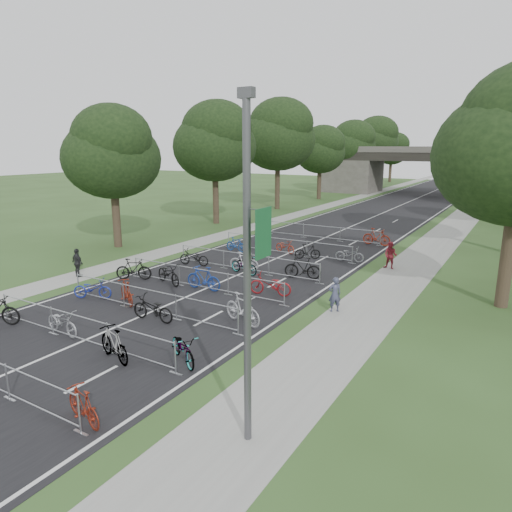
{
  "coord_description": "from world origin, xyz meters",
  "views": [
    {
      "loc": [
        13.58,
        -6.38,
        7.02
      ],
      "look_at": [
        0.87,
        14.72,
        1.1
      ],
      "focal_mm": 32.0,
      "sensor_mm": 36.0,
      "label": 1
    }
  ],
  "objects": [
    {
      "name": "barrier_row_6",
      "position": [
        0.0,
        26.0,
        0.55
      ],
      "size": [
        9.7,
        0.08,
        1.1
      ],
      "color": "#AAACB2",
      "rests_on": "ground"
    },
    {
      "name": "bike_15",
      "position": [
        3.32,
        11.98,
        0.54
      ],
      "size": [
        2.18,
        1.17,
        1.09
      ],
      "primitive_type": "imported",
      "rotation": [
        0.0,
        0.0,
        4.94
      ],
      "color": "maroon",
      "rests_on": "ground"
    },
    {
      "name": "bike_22",
      "position": [
        1.77,
        19.62,
        0.49
      ],
      "size": [
        1.67,
        1.13,
        0.98
      ],
      "primitive_type": "imported",
      "rotation": [
        0.0,
        0.0,
        2.02
      ],
      "color": "black",
      "rests_on": "ground"
    },
    {
      "name": "pedestrian_b",
      "position": [
        6.94,
        19.92,
        0.81
      ],
      "size": [
        0.85,
        0.69,
        1.62
      ],
      "primitive_type": "imported",
      "rotation": [
        0.0,
        0.0,
        -0.1
      ],
      "color": "maroon",
      "rests_on": "ground"
    },
    {
      "name": "sidewalk_left",
      "position": [
        -7.5,
        50.0,
        0.01
      ],
      "size": [
        2.0,
        140.0,
        0.01
      ],
      "primitive_type": "cube",
      "color": "gray",
      "rests_on": "ground"
    },
    {
      "name": "barrier_row_4",
      "position": [
        0.0,
        15.0,
        0.55
      ],
      "size": [
        9.7,
        0.08,
        1.1
      ],
      "color": "#AAACB2",
      "rests_on": "ground"
    },
    {
      "name": "bike_6",
      "position": [
        2.2,
        3.28,
        0.58
      ],
      "size": [
        2.02,
        1.08,
        1.17
      ],
      "primitive_type": "imported",
      "rotation": [
        0.0,
        0.0,
        4.42
      ],
      "color": "#AAACB2",
      "rests_on": "ground"
    },
    {
      "name": "bike_3",
      "position": [
        4.3,
        0.36,
        0.5
      ],
      "size": [
        1.72,
        0.83,
        1.0
      ],
      "primitive_type": "imported",
      "rotation": [
        0.0,
        0.0,
        4.49
      ],
      "color": "maroon",
      "rests_on": "ground"
    },
    {
      "name": "tree_left_2",
      "position": [
        -11.39,
        39.93,
        8.12
      ],
      "size": [
        8.4,
        8.4,
        12.81
      ],
      "color": "#33261C",
      "rests_on": "ground"
    },
    {
      "name": "bike_17",
      "position": [
        -0.22,
        15.18,
        0.54
      ],
      "size": [
        1.85,
        0.78,
        1.08
      ],
      "primitive_type": "imported",
      "rotation": [
        0.0,
        0.0,
        1.73
      ],
      "color": "#B8B7BF",
      "rests_on": "ground"
    },
    {
      "name": "pedestrian_c",
      "position": [
        -7.36,
        9.35,
        0.79
      ],
      "size": [
        0.97,
        0.51,
        1.58
      ],
      "primitive_type": "imported",
      "rotation": [
        0.0,
        0.0,
        3.01
      ],
      "color": "black",
      "rests_on": "ground"
    },
    {
      "name": "tree_left_0",
      "position": [
        -11.39,
        15.93,
        6.49
      ],
      "size": [
        6.72,
        6.72,
        10.25
      ],
      "color": "#33261C",
      "rests_on": "ground"
    },
    {
      "name": "barrier_row_3",
      "position": [
        0.0,
        11.0,
        0.55
      ],
      "size": [
        9.7,
        0.08,
        1.1
      ],
      "color": "#AAACB2",
      "rests_on": "ground"
    },
    {
      "name": "bike_9",
      "position": [
        -1.69,
        7.53,
        0.56
      ],
      "size": [
        1.89,
        1.36,
        1.12
      ],
      "primitive_type": "imported",
      "rotation": [
        0.0,
        0.0,
        4.21
      ],
      "color": "maroon",
      "rests_on": "ground"
    },
    {
      "name": "bike_5",
      "position": [
        -1.17,
        3.77,
        0.5
      ],
      "size": [
        1.95,
        0.84,
        1.0
      ],
      "primitive_type": "imported",
      "rotation": [
        0.0,
        0.0,
        1.47
      ],
      "color": "gray",
      "rests_on": "ground"
    },
    {
      "name": "barrier_row_5",
      "position": [
        0.0,
        20.0,
        0.55
      ],
      "size": [
        9.7,
        0.08,
        1.1
      ],
      "color": "#AAACB2",
      "rests_on": "ground"
    },
    {
      "name": "bike_12",
      "position": [
        -4.3,
        10.51,
        0.58
      ],
      "size": [
        1.97,
        1.4,
        1.17
      ],
      "primitive_type": "imported",
      "rotation": [
        0.0,
        0.0,
        2.06
      ],
      "color": "black",
      "rests_on": "ground"
    },
    {
      "name": "pedestrian_a",
      "position": [
        6.8,
        11.5,
        0.78
      ],
      "size": [
        0.67,
        0.65,
        1.55
      ],
      "primitive_type": "imported",
      "rotation": [
        0.0,
        0.0,
        3.87
      ],
      "color": "#373A53",
      "rests_on": "ground"
    },
    {
      "name": "bike_11",
      "position": [
        4.14,
        8.23,
        0.63
      ],
      "size": [
        2.17,
        1.18,
        1.25
      ],
      "primitive_type": "imported",
      "rotation": [
        0.0,
        0.0,
        1.27
      ],
      "color": "#A8A9B0",
      "rests_on": "ground"
    },
    {
      "name": "road",
      "position": [
        0.0,
        50.0,
        0.01
      ],
      "size": [
        11.0,
        140.0,
        0.01
      ],
      "primitive_type": "cube",
      "color": "black",
      "rests_on": "ground"
    },
    {
      "name": "tree_left_3",
      "position": [
        -11.39,
        51.93,
        6.49
      ],
      "size": [
        6.72,
        6.72,
        10.25
      ],
      "color": "#33261C",
      "rests_on": "ground"
    },
    {
      "name": "tree_left_5",
      "position": [
        -11.39,
        75.93,
        8.12
      ],
      "size": [
        8.4,
        8.4,
        12.81
      ],
      "color": "#33261C",
      "rests_on": "ground"
    },
    {
      "name": "bike_20",
      "position": [
        -3.35,
        19.04,
        0.5
      ],
      "size": [
        1.69,
        0.65,
        0.99
      ],
      "primitive_type": "imported",
      "rotation": [
        0.0,
        0.0,
        1.46
      ],
      "color": "#1A458F",
      "rests_on": "ground"
    },
    {
      "name": "bike_21",
      "position": [
        -0.29,
        20.46,
        0.45
      ],
      "size": [
        1.82,
        1.11,
        0.9
      ],
      "primitive_type": "imported",
      "rotation": [
        0.0,
        0.0,
        1.25
      ],
      "color": "#9E2B17",
      "rests_on": "ground"
    },
    {
      "name": "bike_14",
      "position": [
        0.03,
        11.02,
        0.61
      ],
      "size": [
        2.04,
        0.59,
        1.22
      ],
      "primitive_type": "imported",
      "rotation": [
        0.0,
        0.0,
        4.72
      ],
      "color": "navy",
      "rests_on": "ground"
    },
    {
      "name": "bike_13",
      "position": [
        -2.15,
        10.89,
        0.57
      ],
      "size": [
        2.29,
        1.45,
        1.13
      ],
      "primitive_type": "imported",
      "rotation": [
        0.0,
        0.0,
        1.22
      ],
      "color": "black",
      "rests_on": "ground"
    },
    {
      "name": "tree_left_1",
      "position": [
        -11.39,
        27.93,
        7.3
      ],
      "size": [
        7.56,
        7.56,
        11.53
      ],
      "color": "#33261C",
      "rests_on": "ground"
    },
    {
      "name": "tree_left_4",
      "position": [
        -11.39,
        63.93,
        7.3
      ],
      "size": [
        7.56,
        7.56,
        11.53
      ],
      "color": "#33261C",
      "rests_on": "ground"
    },
    {
      "name": "bike_19",
      "position": [
        3.41,
        15.42,
        0.61
      ],
      "size": [
        2.09,
        1.01,
        1.21
      ],
      "primitive_type": "imported",
      "rotation": [
        0.0,
        0.0,
        4.94
      ],
      "color": "black",
      "rests_on": "ground"
    },
    {
      "name": "tree_left_6",
      "position": [
        -11.39,
        87.93,
        6.49
      ],
      "size": [
        6.72,
        6.72,
        10.25
      ],
      "color": "#33261C",
      "rests_on": "ground"
    },
    {
      "name": "bike_23",
      "position": [
        4.3,
        20.36,
        0.47
      ],
      "size": [
        1.84,
        0.79,
        0.94
      ],
      "primitive_type": "imported",
      "rotation": [
        0.0,
        0.0,
        1.67
      ],
      "color": "#98999F",
      "rests_on": "ground"
    },
    {
      "name": "bike_16",
      "position": [
        -3.43,
        14.58,
        0.5
      ],
      "size": [
        2.0,
        1.01,
        1.0
      ],
      "primitive_type": "imported",
      "rotation": [
        0.0,
        0.0,
        4.9
      ],
      "color": "black",
      "rests_on": "ground"
    },
    {
      "name": "barrier_row_2",
      "position": [
        0.0,
        7.2,
        0.55
      ],
      "size": [
        9.7,
        0.08,
        1.1
      ],
      "color": "#AAACB2",
      "rests_on": "ground"
    },
    {
      "name": "bike_10",
      "position": [
        0.81,
        6.57,
        0.54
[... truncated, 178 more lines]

